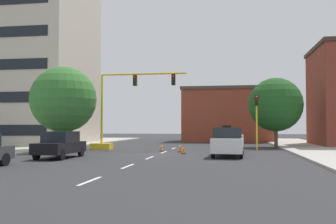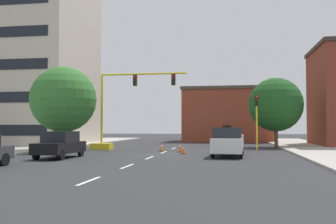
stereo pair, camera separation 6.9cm
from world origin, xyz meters
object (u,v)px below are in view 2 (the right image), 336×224
tree_left_near (63,99)px  sedan_black_near_left (60,144)px  traffic_cone_roadside_c (180,148)px  traffic_signal_gantry (113,125)px  traffic_cone_roadside_a (183,150)px  tree_right_mid (276,105)px  pickup_truck_white (228,142)px  traffic_cone_roadside_b (162,147)px  traffic_light_pole_right (257,110)px

tree_left_near → sedan_black_near_left: 8.10m
traffic_cone_roadside_c → traffic_signal_gantry: bearing=158.3°
traffic_cone_roadside_a → tree_left_near: bearing=171.1°
tree_right_mid → pickup_truck_white: size_ratio=1.25×
tree_right_mid → sedan_black_near_left: size_ratio=1.52×
sedan_black_near_left → traffic_cone_roadside_b: (5.32, 7.99, -0.57)m
sedan_black_near_left → pickup_truck_white: bearing=16.3°
pickup_truck_white → traffic_cone_roadside_a: size_ratio=8.54×
traffic_cone_roadside_a → traffic_cone_roadside_b: 3.60m
tree_left_near → traffic_cone_roadside_b: size_ratio=10.90×
traffic_light_pole_right → tree_left_near: (-16.11, -3.50, 0.81)m
tree_left_near → traffic_cone_roadside_a: bearing=-8.9°
tree_right_mid → traffic_cone_roadside_b: (-10.11, -7.39, -3.89)m
tree_left_near → traffic_cone_roadside_a: tree_left_near is taller
traffic_light_pole_right → traffic_cone_roadside_b: size_ratio=7.37×
tree_right_mid → traffic_cone_roadside_c: tree_right_mid is taller
traffic_cone_roadside_a → traffic_cone_roadside_c: (-0.51, 1.95, 0.04)m
traffic_signal_gantry → pickup_truck_white: traffic_signal_gantry is taller
tree_left_near → traffic_light_pole_right: bearing=12.3°
traffic_signal_gantry → sedan_black_near_left: size_ratio=1.91×
pickup_truck_white → traffic_signal_gantry: bearing=147.8°
traffic_light_pole_right → sedan_black_near_left: traffic_light_pole_right is taller
traffic_light_pole_right → traffic_cone_roadside_b: traffic_light_pole_right is taller
traffic_light_pole_right → traffic_cone_roadside_c: bearing=-153.2°
traffic_signal_gantry → pickup_truck_white: bearing=-32.2°
tree_left_near → pickup_truck_white: bearing=-14.6°
pickup_truck_white → traffic_cone_roadside_c: size_ratio=7.54×
traffic_signal_gantry → traffic_cone_roadside_a: 8.44m
traffic_signal_gantry → traffic_cone_roadside_b: size_ratio=13.21×
tree_left_near → traffic_cone_roadside_b: 9.19m
sedan_black_near_left → traffic_light_pole_right: bearing=37.7°
pickup_truck_white → tree_left_near: bearing=165.4°
tree_left_near → traffic_cone_roadside_b: tree_left_near is taller
tree_right_mid → traffic_cone_roadside_c: size_ratio=9.44×
traffic_cone_roadside_c → pickup_truck_white: bearing=-45.3°
pickup_truck_white → traffic_cone_roadside_a: pickup_truck_white is taller
tree_left_near → tree_right_mid: bearing=25.3°
traffic_signal_gantry → tree_right_mid: 16.03m
traffic_signal_gantry → tree_left_near: tree_left_near is taller
traffic_cone_roadside_a → traffic_cone_roadside_c: 2.02m
traffic_light_pole_right → tree_left_near: 16.51m
pickup_truck_white → sedan_black_near_left: (-10.86, -3.17, -0.09)m
traffic_signal_gantry → traffic_cone_roadside_a: bearing=-33.0°
tree_right_mid → sedan_black_near_left: 22.04m
traffic_light_pole_right → traffic_cone_roadside_c: 7.70m
traffic_signal_gantry → sedan_black_near_left: (-0.61, -9.61, -1.33)m
sedan_black_near_left → traffic_cone_roadside_c: (6.99, 7.08, -0.53)m
traffic_signal_gantry → traffic_cone_roadside_b: 5.33m
traffic_light_pole_right → tree_left_near: tree_left_near is taller
traffic_cone_roadside_c → traffic_cone_roadside_a: bearing=-75.3°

